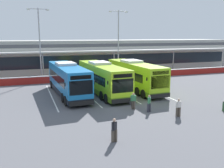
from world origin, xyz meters
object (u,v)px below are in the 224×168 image
pedestrian_near_bin (178,107)px  lamp_post_centre (118,39)px  coach_bus_leftmost (68,80)px  coach_bus_left_centre (102,79)px  pedestrian_in_dark_coat (114,129)px  coach_bus_centre (135,76)px  pedestrian_with_handbag (133,101)px  lamp_post_west (40,40)px  pedestrian_child (149,103)px

pedestrian_near_bin → lamp_post_centre: 22.53m
coach_bus_leftmost → coach_bus_left_centre: size_ratio=1.00×
coach_bus_left_centre → pedestrian_in_dark_coat: (-3.41, -13.82, -0.91)m
coach_bus_leftmost → lamp_post_centre: size_ratio=1.11×
coach_bus_centre → pedestrian_with_handbag: bearing=-115.1°
lamp_post_west → pedestrian_in_dark_coat: bearing=-83.4°
pedestrian_near_bin → lamp_post_west: lamp_post_west is taller
coach_bus_centre → pedestrian_with_handbag: (-3.76, -8.02, -0.93)m
coach_bus_leftmost → lamp_post_west: (-2.30, 11.32, 4.50)m
coach_bus_left_centre → pedestrian_near_bin: coach_bus_left_centre is taller
pedestrian_with_handbag → pedestrian_child: (1.05, -1.24, 0.02)m
pedestrian_in_dark_coat → lamp_post_centre: (9.64, 24.79, 5.42)m
pedestrian_with_handbag → pedestrian_near_bin: size_ratio=1.00×
coach_bus_leftmost → pedestrian_with_handbag: coach_bus_leftmost is taller
coach_bus_centre → lamp_post_west: size_ratio=1.11×
coach_bus_left_centre → pedestrian_with_handbag: (0.78, -7.45, -0.93)m
coach_bus_leftmost → pedestrian_with_handbag: bearing=-58.3°
pedestrian_near_bin → lamp_post_centre: (2.62, 21.71, 5.42)m
coach_bus_centre → pedestrian_child: size_ratio=7.57×
coach_bus_left_centre → coach_bus_centre: 4.58m
coach_bus_left_centre → lamp_post_west: lamp_post_west is taller
coach_bus_centre → coach_bus_leftmost: bearing=-179.3°
coach_bus_leftmost → coach_bus_left_centre: (4.10, -0.46, 0.00)m
pedestrian_near_bin → coach_bus_centre: bearing=85.2°
coach_bus_left_centre → lamp_post_west: 14.14m
lamp_post_west → pedestrian_with_handbag: bearing=-69.5°
coach_bus_leftmost → pedestrian_with_handbag: (4.88, -7.91, -0.93)m
pedestrian_in_dark_coat → coach_bus_left_centre: bearing=76.1°
coach_bus_centre → lamp_post_centre: lamp_post_centre is taller
pedestrian_in_dark_coat → pedestrian_near_bin: bearing=23.6°
coach_bus_left_centre → coach_bus_centre: (4.55, 0.56, 0.00)m
coach_bus_centre → pedestrian_in_dark_coat: bearing=-119.0°
pedestrian_child → coach_bus_centre: bearing=73.7°
coach_bus_left_centre → lamp_post_west: size_ratio=1.11×
pedestrian_near_bin → lamp_post_centre: size_ratio=0.15×
coach_bus_leftmost → coach_bus_centre: same height
coach_bus_leftmost → lamp_post_centre: lamp_post_centre is taller
coach_bus_left_centre → pedestrian_near_bin: size_ratio=7.57×
coach_bus_leftmost → lamp_post_west: bearing=101.5°
pedestrian_with_handbag → pedestrian_in_dark_coat: size_ratio=1.00×
pedestrian_near_bin → lamp_post_west: size_ratio=0.15×
lamp_post_centre → coach_bus_leftmost: bearing=-134.5°
pedestrian_in_dark_coat → coach_bus_leftmost: bearing=92.7°
coach_bus_centre → coach_bus_left_centre: bearing=-172.9°
pedestrian_near_bin → lamp_post_west: 25.24m
coach_bus_left_centre → lamp_post_centre: bearing=60.4°
coach_bus_leftmost → coach_bus_centre: size_ratio=1.00×
pedestrian_child → lamp_post_west: 22.72m
coach_bus_left_centre → pedestrian_child: size_ratio=7.57×
coach_bus_leftmost → pedestrian_in_dark_coat: (0.68, -14.28, -0.91)m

